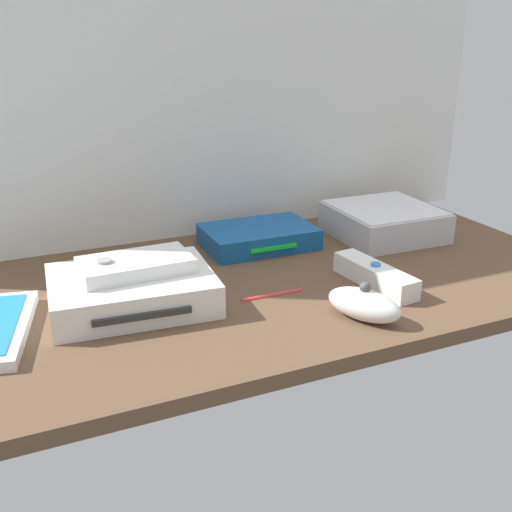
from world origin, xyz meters
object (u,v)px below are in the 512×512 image
Objects in this scene: network_router at (258,237)px; remote_nunchuk at (364,304)px; mini_computer at (384,221)px; stylus_pen at (272,294)px; remote_wand at (375,275)px; game_console at (132,290)px; remote_classic_pad at (136,265)px.

network_router is 30.33cm from remote_nunchuk.
mini_computer is 32.91cm from stylus_pen.
network_router reaches higher than stylus_pen.
network_router is 20.34cm from stylus_pen.
remote_wand is 1.68× the size of stylus_pen.
remote_nunchuk is at bearing -56.10° from stylus_pen.
mini_computer is 1.59× the size of remote_nunchuk.
game_console is 1.47× the size of remote_wand.
remote_nunchuk is at bearing -27.30° from game_console.
remote_wand is at bearing -15.06° from remote_classic_pad.
stylus_pen is (17.29, -5.33, -5.06)cm from remote_classic_pad.
remote_nunchuk is (-7.53, -8.48, 0.53)cm from remote_wand.
game_console is 2.47× the size of stylus_pen.
remote_wand is (-14.08, -17.84, -1.13)cm from mini_computer.
stylus_pen is at bearing -108.18° from network_router.
mini_computer is at bearing 46.02° from remote_wand.
remote_classic_pad is (-46.41, -9.83, 2.77)cm from mini_computer.
game_console is at bearing -149.00° from remote_classic_pad.
game_console is at bearing 161.59° from remote_wand.
game_console is 18.86cm from stylus_pen.
game_console is 48.39cm from mini_computer.
remote_wand is (33.18, -7.49, -0.69)cm from game_console.
game_console is 1.53× the size of remote_classic_pad.
stylus_pen is (-29.12, -15.15, -2.29)cm from mini_computer.
mini_computer is at bearing 10.83° from remote_classic_pad.
network_router is 23.36cm from remote_wand.
remote_nunchuk is 29.98cm from remote_classic_pad.
game_console is at bearing 165.20° from stylus_pen.
game_console is 1.28× the size of mini_computer.
mini_computer is 47.52cm from remote_classic_pad.
mini_computer is at bearing 16.96° from game_console.
game_console is at bearing -148.84° from network_router.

